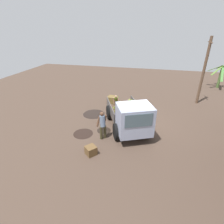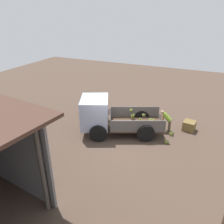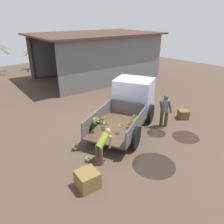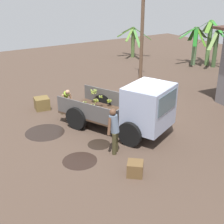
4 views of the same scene
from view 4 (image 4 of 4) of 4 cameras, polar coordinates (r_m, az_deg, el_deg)
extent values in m
plane|color=#49382E|center=(13.50, 3.43, -2.17)|extent=(36.00, 36.00, 0.00)
cylinder|color=black|center=(10.90, -5.90, -8.85)|extent=(1.20, 1.20, 0.01)
cylinder|color=black|center=(11.85, -2.39, -5.93)|extent=(0.87, 0.87, 0.01)
cylinder|color=black|center=(13.02, -12.17, -3.65)|extent=(1.60, 1.60, 0.01)
cube|color=#443022|center=(13.35, -2.39, 0.00)|extent=(3.49, 2.94, 0.08)
cube|color=#514E4C|center=(13.91, -0.17, 2.65)|extent=(2.74, 1.25, 0.67)
cube|color=#514E4C|center=(12.54, -4.90, 0.21)|extent=(2.74, 1.25, 0.67)
cube|color=#514E4C|center=(12.46, 3.02, 0.11)|extent=(0.81, 1.75, 0.67)
cube|color=#9FABC8|center=(11.90, 6.73, 1.00)|extent=(2.11, 2.30, 1.65)
cube|color=#4C606B|center=(11.48, 10.13, 1.73)|extent=(0.63, 1.37, 0.73)
cylinder|color=black|center=(13.12, 7.69, -0.82)|extent=(0.96, 0.59, 0.96)
cylinder|color=black|center=(11.56, 3.29, -4.07)|extent=(0.96, 0.59, 0.96)
cylinder|color=black|center=(14.34, -1.51, 1.50)|extent=(0.96, 0.59, 0.96)
cylinder|color=black|center=(12.93, -6.55, -1.14)|extent=(0.96, 0.59, 0.96)
sphere|color=brown|center=(14.04, -3.39, 4.03)|extent=(0.09, 0.09, 0.09)
cylinder|color=#87A52C|center=(14.11, -3.56, 3.72)|extent=(0.09, 0.19, 0.22)
cylinder|color=#92A53A|center=(14.04, -3.76, 3.76)|extent=(0.24, 0.13, 0.16)
cylinder|color=#8D9943|center=(14.02, -3.64, 3.64)|extent=(0.22, 0.09, 0.20)
cylinder|color=#90A13F|center=(13.98, -3.40, 3.63)|extent=(0.16, 0.22, 0.18)
cylinder|color=olive|center=(14.00, -3.10, 3.69)|extent=(0.13, 0.23, 0.17)
cylinder|color=olive|center=(14.04, -2.99, 3.80)|extent=(0.22, 0.18, 0.15)
cylinder|color=#879F3D|center=(14.11, -3.10, 3.87)|extent=(0.24, 0.10, 0.16)
cylinder|color=#8FA64A|center=(14.14, -3.41, 3.81)|extent=(0.14, 0.21, 0.20)
sphere|color=brown|center=(12.72, -3.47, 0.45)|extent=(0.08, 0.08, 0.08)
cylinder|color=olive|center=(12.76, -3.84, 0.27)|extent=(0.18, 0.17, 0.13)
cylinder|color=olive|center=(12.73, -3.71, 0.05)|extent=(0.17, 0.06, 0.19)
cylinder|color=olive|center=(12.67, -3.56, 0.08)|extent=(0.18, 0.18, 0.13)
cylinder|color=#A1AC46|center=(12.70, -3.35, 0.00)|extent=(0.06, 0.17, 0.19)
cylinder|color=olive|center=(12.72, -3.10, 0.18)|extent=(0.17, 0.18, 0.14)
cylinder|color=olive|center=(12.78, -3.19, 0.20)|extent=(0.19, 0.05, 0.18)
cylinder|color=olive|center=(12.81, -3.32, 0.24)|extent=(0.17, 0.14, 0.18)
cylinder|color=olive|center=(12.81, -3.56, 0.21)|extent=(0.06, 0.18, 0.19)
sphere|color=brown|center=(13.19, -5.08, 1.85)|extent=(0.06, 0.06, 0.06)
cylinder|color=olive|center=(13.18, -4.81, 1.61)|extent=(0.12, 0.15, 0.12)
cylinder|color=olive|center=(13.24, -4.84, 1.74)|extent=(0.17, 0.06, 0.11)
cylinder|color=olive|center=(13.26, -5.09, 1.67)|extent=(0.08, 0.15, 0.14)
cylinder|color=#A0AF46|center=(13.23, -5.33, 1.67)|extent=(0.13, 0.15, 0.12)
cylinder|color=olive|center=(13.18, -5.19, 1.50)|extent=(0.13, 0.08, 0.16)
cylinder|color=olive|center=(13.15, -5.01, 1.52)|extent=(0.07, 0.16, 0.13)
sphere|color=#423B2B|center=(12.45, -3.47, 1.41)|extent=(0.07, 0.07, 0.07)
cylinder|color=olive|center=(12.43, -3.31, 1.11)|extent=(0.06, 0.15, 0.12)
cylinder|color=olive|center=(12.47, -3.27, 1.13)|extent=(0.12, 0.09, 0.14)
cylinder|color=olive|center=(12.51, -3.38, 1.20)|extent=(0.12, 0.10, 0.14)
cylinder|color=#91AA41|center=(12.52, -3.58, 1.25)|extent=(0.04, 0.14, 0.13)
cylinder|color=#92A424|center=(12.46, -3.74, 1.20)|extent=(0.16, 0.08, 0.10)
cylinder|color=olive|center=(12.42, -3.61, 1.13)|extent=(0.15, 0.11, 0.10)
sphere|color=#4C4431|center=(13.72, -0.50, 2.24)|extent=(0.07, 0.07, 0.07)
cylinder|color=#91B043|center=(13.74, -0.71, 1.97)|extent=(0.14, 0.10, 0.15)
cylinder|color=olive|center=(13.69, -0.68, 2.00)|extent=(0.17, 0.10, 0.11)
cylinder|color=olive|center=(13.67, -0.53, 1.99)|extent=(0.13, 0.16, 0.10)
cylinder|color=olive|center=(13.69, -0.27, 2.02)|extent=(0.10, 0.17, 0.10)
cylinder|color=#86A32D|center=(13.74, -0.23, 2.06)|extent=(0.17, 0.11, 0.12)
cylinder|color=olive|center=(13.78, -0.29, 2.16)|extent=(0.18, 0.08, 0.10)
cylinder|color=olive|center=(13.79, -0.52, 2.06)|extent=(0.10, 0.15, 0.15)
cylinder|color=#627219|center=(13.77, -0.71, 2.08)|extent=(0.10, 0.16, 0.13)
sphere|color=brown|center=(13.71, -2.92, 2.31)|extent=(0.07, 0.07, 0.07)
cylinder|color=#8A9B42|center=(13.66, -2.82, 2.01)|extent=(0.07, 0.18, 0.13)
cylinder|color=olive|center=(13.68, -2.67, 2.07)|extent=(0.10, 0.18, 0.11)
cylinder|color=olive|center=(13.74, -2.70, 2.03)|extent=(0.14, 0.08, 0.17)
cylinder|color=#99A842|center=(13.78, -2.78, 2.13)|extent=(0.16, 0.10, 0.15)
cylinder|color=#88A626|center=(13.79, -2.92, 2.13)|extent=(0.10, 0.15, 0.16)
cylinder|color=#A2B03D|center=(13.77, -3.14, 2.18)|extent=(0.10, 0.18, 0.12)
cylinder|color=olive|center=(13.71, -3.15, 2.02)|extent=(0.16, 0.06, 0.15)
cylinder|color=olive|center=(13.67, -3.11, 2.06)|extent=(0.18, 0.10, 0.11)
sphere|color=brown|center=(13.56, -2.05, 3.01)|extent=(0.06, 0.06, 0.06)
cylinder|color=#94AB2D|center=(13.58, -1.88, 2.77)|extent=(0.12, 0.07, 0.14)
cylinder|color=olive|center=(13.62, -1.99, 2.83)|extent=(0.11, 0.11, 0.13)
cylinder|color=olive|center=(13.61, -2.16, 2.87)|extent=(0.03, 0.14, 0.12)
cylinder|color=olive|center=(13.56, -2.29, 2.83)|extent=(0.15, 0.07, 0.10)
cylinder|color=olive|center=(13.51, -2.16, 2.79)|extent=(0.14, 0.11, 0.08)
cylinder|color=olive|center=(13.54, -1.91, 2.73)|extent=(0.06, 0.13, 0.13)
cylinder|color=brown|center=(19.36, 5.50, 13.77)|extent=(0.21, 0.21, 5.32)
cylinder|color=#5C8747|center=(23.68, 17.28, 11.87)|extent=(0.29, 0.29, 3.13)
cube|color=#2E7D2A|center=(23.08, 18.59, 14.60)|extent=(1.16, 0.40, 0.75)
cube|color=#32711E|center=(23.90, 18.86, 14.48)|extent=(0.45, 1.30, 1.03)
cube|color=#517E43|center=(24.26, 17.03, 14.80)|extent=(1.50, 1.04, 1.03)
cube|color=#30602B|center=(23.55, 16.32, 15.02)|extent=(1.03, 0.82, 0.74)
cube|color=#51822A|center=(23.04, 17.32, 14.70)|extent=(0.68, 0.99, 0.78)
cylinder|color=#456237|center=(23.33, 18.36, 10.79)|extent=(0.29, 0.29, 2.50)
cube|color=#387833|center=(23.41, 19.65, 12.93)|extent=(0.57, 0.98, 0.81)
cube|color=#2E602F|center=(23.78, 18.19, 12.56)|extent=(1.14, 0.91, 1.37)
cube|color=#305D24|center=(23.31, 16.99, 12.91)|extent=(1.26, 0.86, 1.05)
cube|color=olive|center=(22.57, 18.04, 12.36)|extent=(0.74, 1.34, 1.15)
cylinder|color=#526F38|center=(25.33, 3.85, 12.54)|extent=(0.28, 0.28, 2.30)
cube|color=#4E8B3E|center=(24.73, 4.54, 13.46)|extent=(1.23, 0.39, 1.39)
cube|color=#254F14|center=(25.18, 5.54, 14.11)|extent=(1.10, 1.27, 0.95)
cube|color=#43882B|center=(25.64, 4.19, 14.16)|extent=(0.70, 0.84, 1.08)
cube|color=#385322|center=(25.58, 2.91, 14.76)|extent=(1.21, 0.50, 0.57)
cube|color=#324F17|center=(25.03, 2.43, 14.40)|extent=(0.70, 1.31, 0.73)
cube|color=#567C30|center=(24.64, 3.28, 14.01)|extent=(0.82, 1.20, 0.93)
cylinder|color=#5E8055|center=(23.52, 14.87, 11.47)|extent=(0.32, 0.32, 2.66)
cube|color=#477E21|center=(23.01, 15.97, 13.10)|extent=(1.08, 0.27, 1.20)
cube|color=#2B5621|center=(23.49, 16.51, 13.77)|extent=(0.79, 1.06, 0.77)
cube|color=#344E23|center=(23.97, 15.99, 13.81)|extent=(0.58, 1.43, 0.93)
cube|color=#295C21|center=(23.84, 14.55, 13.65)|extent=(1.07, 0.65, 1.13)
cube|color=#455F25|center=(23.66, 13.76, 14.15)|extent=(1.28, 0.53, 0.73)
cube|color=#2B6F26|center=(22.99, 13.74, 13.90)|extent=(0.49, 1.33, 0.75)
cube|color=#175A17|center=(22.76, 15.05, 13.17)|extent=(1.06, 1.11, 1.14)
cylinder|color=#3C3720|center=(11.02, 0.42, -5.87)|extent=(0.23, 0.23, 0.82)
cylinder|color=#3C3720|center=(11.22, 0.75, -5.32)|extent=(0.23, 0.23, 0.82)
cylinder|color=slate|center=(10.80, 0.40, -2.17)|extent=(0.48, 0.48, 0.67)
sphere|color=brown|center=(10.64, 0.13, -0.03)|extent=(0.23, 0.23, 0.23)
cylinder|color=brown|center=(10.67, -0.50, -2.67)|extent=(0.26, 0.27, 0.61)
cylinder|color=brown|center=(11.02, 0.22, -1.82)|extent=(0.23, 0.24, 0.61)
cylinder|color=brown|center=(14.58, -8.51, 1.14)|extent=(0.15, 0.15, 0.72)
cylinder|color=brown|center=(14.50, -9.22, 0.95)|extent=(0.15, 0.15, 0.72)
cylinder|color=#82A82F|center=(14.17, -8.61, 2.90)|extent=(0.61, 0.31, 0.59)
sphere|color=tan|center=(13.85, -8.13, 3.63)|extent=(0.20, 0.20, 0.20)
cylinder|color=tan|center=(14.09, -7.49, 2.43)|extent=(0.11, 0.22, 0.54)
cylinder|color=tan|center=(13.96, -8.84, 2.13)|extent=(0.11, 0.16, 0.54)
sphere|color=brown|center=(15.27, -4.36, 1.58)|extent=(0.08, 0.08, 0.08)
cylinder|color=#9AAE45|center=(15.27, -4.66, 1.40)|extent=(0.20, 0.10, 0.11)
cylinder|color=#5C751F|center=(15.25, -4.38, 1.22)|extent=(0.12, 0.15, 0.18)
cylinder|color=#98A736|center=(15.24, -4.13, 1.32)|extent=(0.11, 0.19, 0.14)
cylinder|color=olive|center=(15.30, -4.12, 1.35)|extent=(0.18, 0.09, 0.17)
cylinder|color=olive|center=(15.35, -4.24, 1.54)|extent=(0.18, 0.16, 0.11)
cylinder|color=olive|center=(15.34, -4.57, 1.50)|extent=(0.10, 0.20, 0.11)
sphere|color=brown|center=(14.93, -7.78, 0.91)|extent=(0.07, 0.07, 0.07)
cylinder|color=olive|center=(14.93, -7.52, 0.64)|extent=(0.16, 0.15, 0.16)
cylinder|color=olive|center=(14.97, -7.48, 0.80)|extent=(0.20, 0.05, 0.12)
cylinder|color=#92A32F|center=(15.02, -7.75, 0.76)|extent=(0.12, 0.18, 0.16)
cylinder|color=olive|center=(15.00, -7.99, 0.81)|extent=(0.10, 0.20, 0.12)
cylinder|color=olive|center=(14.94, -8.09, 0.72)|extent=(0.20, 0.11, 0.11)
cylinder|color=olive|center=(14.91, -7.92, 0.57)|extent=(0.18, 0.12, 0.17)
cylinder|color=#90AB33|center=(14.90, -7.72, 0.54)|extent=(0.08, 0.17, 0.18)
cube|color=brown|center=(15.27, -12.69, 1.53)|extent=(0.75, 0.75, 0.57)
cube|color=brown|center=(10.04, 4.25, -10.28)|extent=(0.70, 0.70, 0.46)
camera|label=1|loc=(7.78, 60.36, 13.38)|focal=28.00mm
camera|label=2|loc=(21.85, 19.95, 23.82)|focal=35.00mm
camera|label=3|loc=(16.73, -33.67, 17.18)|focal=35.00mm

